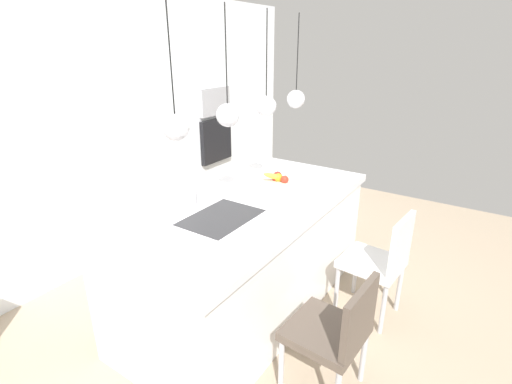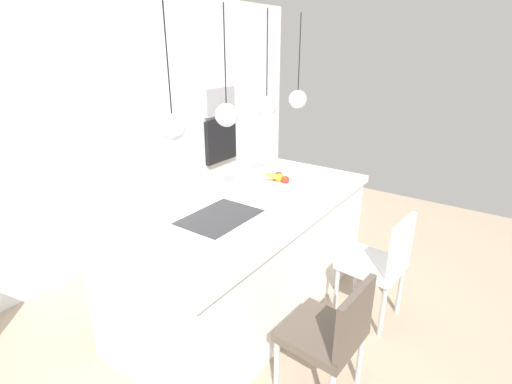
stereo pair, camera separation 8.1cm
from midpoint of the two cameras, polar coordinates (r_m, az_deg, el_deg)
floor at (r=3.44m, az=-0.30°, el=-16.03°), size 6.60×6.60×0.00m
back_wall at (r=4.01m, az=-20.13°, el=8.70°), size 6.00×0.10×2.60m
kitchen_island at (r=3.18m, az=-0.31°, el=-9.26°), size 2.33×1.09×0.94m
sink_basin at (r=2.72m, az=-4.60°, el=-3.86°), size 0.56×0.40×0.02m
faucet at (r=2.79m, az=-8.07°, el=-0.02°), size 0.02×0.17×0.22m
fruit_bowl at (r=3.25m, az=4.15°, el=1.44°), size 0.31×0.31×0.16m
microwave at (r=4.96m, az=-5.10°, el=13.42°), size 0.54×0.08×0.34m
oven at (r=5.05m, az=-4.92°, el=7.79°), size 0.56×0.08×0.56m
chair_near at (r=2.47m, az=12.13°, el=-19.84°), size 0.47×0.47×0.83m
chair_middle at (r=3.15m, az=18.89°, el=-9.89°), size 0.45×0.48×0.91m
pendant_light_left at (r=2.23m, az=-11.37°, el=9.63°), size 0.16×0.16×0.76m
pendant_light_center_left at (r=2.58m, az=-3.54°, el=11.53°), size 0.16×0.16×0.76m
pendant_light_center_right at (r=2.97m, az=2.41°, el=12.82°), size 0.16×0.16×0.76m
pendant_light_right at (r=3.38m, az=7.00°, el=13.71°), size 0.16×0.16×0.76m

